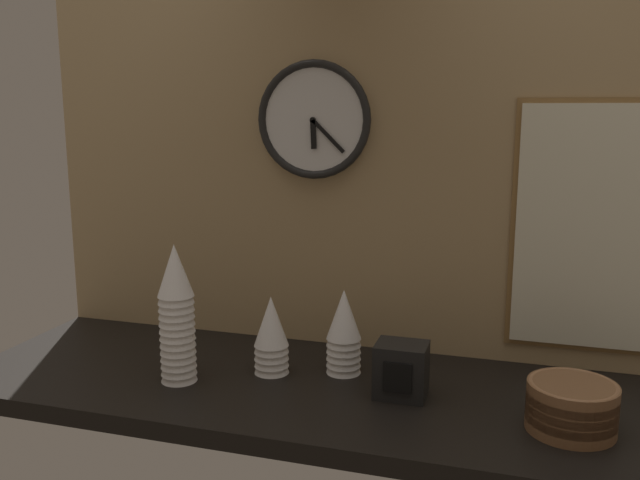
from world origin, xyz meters
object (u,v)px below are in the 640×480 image
bowl_stack_far_right (572,405)px  napkin_dispenser (401,370)px  cup_stack_center_left (177,314)px  cup_stack_center (271,335)px  menu_board (598,229)px  cup_stack_center_right (344,331)px  wall_clock (314,120)px

bowl_stack_far_right → napkin_dispenser: (-0.33, 0.06, 0.01)m
cup_stack_center_left → napkin_dispenser: (0.49, 0.06, -0.10)m
cup_stack_center → menu_board: bearing=17.8°
cup_stack_center_right → napkin_dispenser: size_ratio=1.71×
cup_stack_center_right → napkin_dispenser: (0.15, -0.09, -0.04)m
bowl_stack_far_right → napkin_dispenser: 0.34m
cup_stack_center_left → wall_clock: wall_clock is taller
cup_stack_center → menu_board: size_ratio=0.32×
wall_clock → bowl_stack_far_right: bearing=-27.6°
cup_stack_center → cup_stack_center_left: size_ratio=0.58×
bowl_stack_far_right → menu_board: (0.05, 0.32, 0.28)m
cup_stack_center_right → cup_stack_center_left: (-0.34, -0.15, 0.06)m
bowl_stack_far_right → menu_board: menu_board is taller
wall_clock → cup_stack_center: bearing=-99.3°
wall_clock → menu_board: bearing=0.8°
cup_stack_center_left → wall_clock: size_ratio=1.09×
cup_stack_center → wall_clock: size_ratio=0.63×
bowl_stack_far_right → wall_clock: (-0.61, 0.32, 0.52)m
bowl_stack_far_right → cup_stack_center: bearing=171.0°
cup_stack_center_left → wall_clock: 0.56m
napkin_dispenser → cup_stack_center: bearing=172.4°
menu_board → napkin_dispenser: (-0.39, -0.26, -0.28)m
cup_stack_center_left → menu_board: bearing=20.5°
cup_stack_center → cup_stack_center_right: size_ratio=0.92×
cup_stack_center_left → menu_board: menu_board is taller
cup_stack_center_left → cup_stack_center_right: bearing=24.3°
cup_stack_center_right → wall_clock: 0.51m
cup_stack_center_right → wall_clock: (-0.12, 0.17, 0.47)m
menu_board → cup_stack_center: bearing=-162.2°
cup_stack_center → napkin_dispenser: 0.31m
wall_clock → napkin_dispenser: 0.63m
cup_stack_center_right → wall_clock: bearing=126.4°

